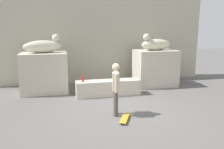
{
  "coord_description": "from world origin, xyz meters",
  "views": [
    {
      "loc": [
        -1.89,
        -7.05,
        2.72
      ],
      "look_at": [
        -0.09,
        0.63,
        1.1
      ],
      "focal_mm": 36.17,
      "sensor_mm": 36.0,
      "label": 1
    }
  ],
  "objects": [
    {
      "name": "ledge_block",
      "position": [
        0.0,
        1.72,
        0.32
      ],
      "size": [
        2.63,
        0.6,
        0.63
      ],
      "primitive_type": "cube",
      "color": "beige",
      "rests_on": "ground_plane"
    },
    {
      "name": "bottle_red",
      "position": [
        -1.03,
        1.7,
        0.75
      ],
      "size": [
        0.08,
        0.08,
        0.27
      ],
      "color": "red",
      "rests_on": "ledge_block"
    },
    {
      "name": "pedestal_left",
      "position": [
        -2.54,
        2.82,
        0.85
      ],
      "size": [
        1.91,
        1.3,
        1.71
      ],
      "primitive_type": "cube",
      "color": "beige",
      "rests_on": "ground_plane"
    },
    {
      "name": "statue_reclining_left",
      "position": [
        -2.51,
        2.83,
        1.99
      ],
      "size": [
        1.69,
        0.92,
        0.78
      ],
      "rotation": [
        0.0,
        0.0,
        0.24
      ],
      "color": "beige",
      "rests_on": "pedestal_left"
    },
    {
      "name": "statue_reclining_right",
      "position": [
        2.51,
        2.81,
        1.99
      ],
      "size": [
        1.69,
        0.91,
        0.78
      ],
      "rotation": [
        0.0,
        0.0,
        3.37
      ],
      "color": "beige",
      "rests_on": "pedestal_right"
    },
    {
      "name": "skater",
      "position": [
        -0.23,
        -0.46,
        0.92
      ],
      "size": [
        0.26,
        0.53,
        1.67
      ],
      "rotation": [
        0.0,
        0.0,
        1.39
      ],
      "color": "brown",
      "rests_on": "ground_plane"
    },
    {
      "name": "pedestal_right",
      "position": [
        2.54,
        2.82,
        0.85
      ],
      "size": [
        1.91,
        1.3,
        1.71
      ],
      "primitive_type": "cube",
      "color": "beige",
      "rests_on": "ground_plane"
    },
    {
      "name": "bottle_green",
      "position": [
        0.39,
        1.51,
        0.74
      ],
      "size": [
        0.07,
        0.07,
        0.25
      ],
      "color": "#1E722D",
      "rests_on": "ledge_block"
    },
    {
      "name": "facade_wall",
      "position": [
        0.0,
        4.51,
        3.06
      ],
      "size": [
        11.29,
        0.6,
        6.13
      ],
      "primitive_type": "cube",
      "color": "#B8B39C",
      "rests_on": "ground_plane"
    },
    {
      "name": "ground_plane",
      "position": [
        0.0,
        0.0,
        0.0
      ],
      "size": [
        40.0,
        40.0,
        0.0
      ],
      "primitive_type": "plane",
      "color": "#605E5B"
    },
    {
      "name": "skateboard",
      "position": [
        -0.06,
        -0.93,
        0.06
      ],
      "size": [
        0.53,
        0.81,
        0.08
      ],
      "rotation": [
        0.0,
        0.0,
        1.12
      ],
      "color": "gold",
      "rests_on": "ground_plane"
    }
  ]
}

